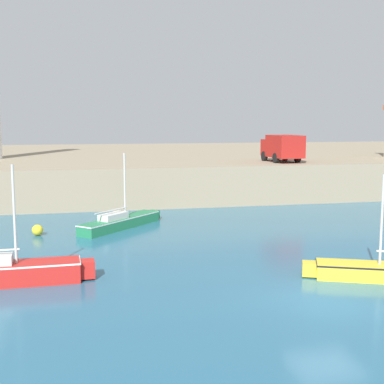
% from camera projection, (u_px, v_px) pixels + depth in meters
% --- Properties ---
extents(ground_plane, '(200.00, 200.00, 0.00)m').
position_uv_depth(ground_plane, '(327.00, 301.00, 19.11)').
color(ground_plane, '#28607F').
extents(quay_seawall, '(120.00, 40.00, 3.01)m').
position_uv_depth(quay_seawall, '(155.00, 165.00, 58.41)').
color(quay_seawall, gray).
rests_on(quay_seawall, ground).
extents(sailboat_green_2, '(5.42, 5.54, 4.48)m').
position_uv_depth(sailboat_green_2, '(121.00, 221.00, 32.00)').
color(sailboat_green_2, '#237A4C').
rests_on(sailboat_green_2, ground).
extents(sailboat_red_3, '(6.39, 1.50, 4.74)m').
position_uv_depth(sailboat_red_3, '(8.00, 272.00, 21.02)').
color(sailboat_red_3, red).
rests_on(sailboat_red_3, ground).
extents(mooring_buoy, '(0.62, 0.62, 0.62)m').
position_uv_depth(mooring_buoy, '(38.00, 230.00, 29.93)').
color(mooring_buoy, yellow).
rests_on(mooring_buoy, ground).
extents(truck_on_quay, '(2.34, 4.40, 2.20)m').
position_uv_depth(truck_on_quay, '(282.00, 147.00, 43.75)').
color(truck_on_quay, '#AD1E19').
rests_on(truck_on_quay, quay_seawall).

